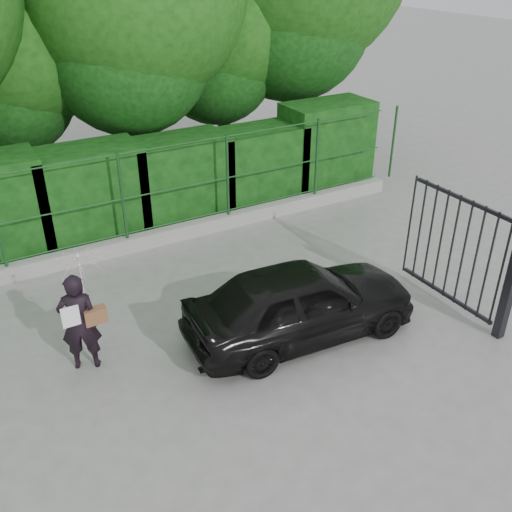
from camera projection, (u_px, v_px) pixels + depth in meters
ground at (206, 389)px, 8.06m from camera, size 80.00×80.00×0.00m
kerb at (109, 249)px, 11.40m from camera, size 14.00×0.25×0.30m
fence at (113, 199)px, 10.99m from camera, size 14.13×0.06×1.80m
hedge at (89, 194)px, 11.75m from camera, size 14.20×1.20×2.12m
gate at (488, 259)px, 8.93m from camera, size 0.22×2.33×2.36m
woman at (82, 293)px, 7.99m from camera, size 0.98×1.00×1.85m
car at (301, 301)px, 8.88m from camera, size 3.80×1.76×1.26m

